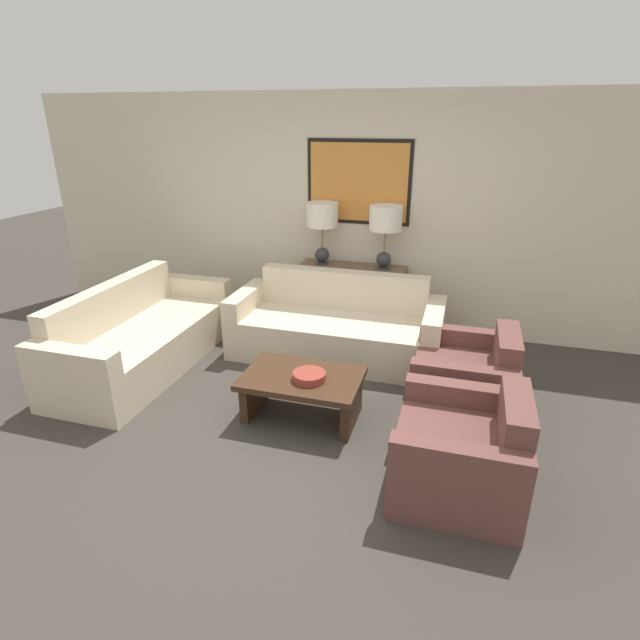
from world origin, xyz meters
name	(u,v)px	position (x,y,z in m)	size (l,w,h in m)	color
ground_plane	(286,437)	(0.00, 0.00, 0.00)	(20.00, 20.00, 0.00)	#3D3833
back_wall	(359,215)	(0.00, 2.53, 1.33)	(8.23, 0.12, 2.65)	beige
console_table	(351,299)	(0.00, 2.26, 0.40)	(1.22, 0.38, 0.79)	brown
table_lamp_left	(322,220)	(-0.36, 2.26, 1.30)	(0.36, 0.36, 0.70)	#333338
table_lamp_right	(386,224)	(0.36, 2.26, 1.30)	(0.36, 0.36, 0.70)	#333338
couch_by_back_wall	(336,329)	(0.00, 1.58, 0.29)	(2.18, 0.88, 0.84)	beige
couch_by_side	(142,339)	(-1.83, 0.78, 0.29)	(0.88, 2.18, 0.84)	beige
coffee_table	(302,387)	(0.03, 0.33, 0.28)	(0.98, 0.65, 0.39)	#3D2616
decorative_bowl	(309,376)	(0.11, 0.28, 0.42)	(0.27, 0.27, 0.07)	#93382D
armchair_near_back_wall	(466,380)	(1.34, 0.86, 0.28)	(0.83, 0.91, 0.75)	brown
armchair_near_camera	(462,453)	(1.34, -0.20, 0.28)	(0.83, 0.91, 0.75)	brown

